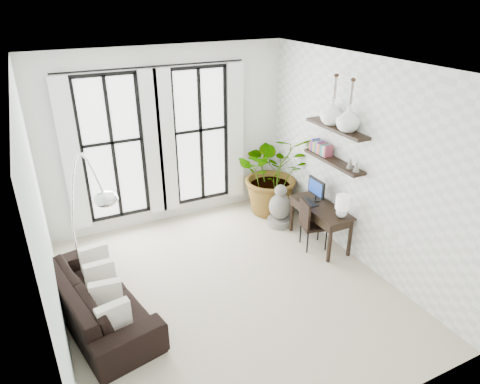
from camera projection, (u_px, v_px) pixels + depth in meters
floor at (228, 289)px, 6.33m from camera, size 5.00×5.00×0.00m
ceiling at (225, 67)px, 4.96m from camera, size 5.00×5.00×0.00m
wall_left at (42, 229)px, 4.74m from camera, size 0.00×5.00×5.00m
wall_right at (360, 163)px, 6.54m from camera, size 0.00×5.00×5.00m
wall_back at (169, 138)px, 7.67m from camera, size 4.50×0.00×4.50m
windows at (159, 143)px, 7.55m from camera, size 3.26×0.13×2.65m
wall_shelves at (333, 147)px, 6.84m from camera, size 0.25×1.30×0.60m
sofa at (97, 298)px, 5.64m from camera, size 1.32×2.38×0.66m
throw_pillows at (103, 285)px, 5.61m from camera, size 0.40×1.52×0.40m
plant at (274, 172)px, 8.22m from camera, size 1.79×1.65×1.66m
desk at (323, 210)px, 7.15m from camera, size 0.51×1.20×1.11m
desk_chair at (310, 221)px, 7.16m from camera, size 0.50×0.50×0.87m
arc_lamp at (84, 188)px, 5.50m from camera, size 0.71×1.22×2.19m
buddha at (280, 208)px, 7.91m from camera, size 0.45×0.45×0.82m
vase_a at (348, 119)px, 6.37m from camera, size 0.37×0.37×0.38m
vase_b at (332, 113)px, 6.70m from camera, size 0.37×0.37×0.38m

